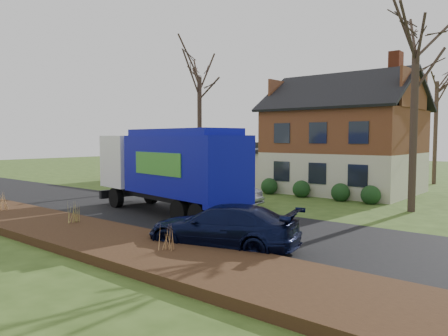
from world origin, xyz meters
The scene contains 14 objects.
ground centered at (0.00, 0.00, 0.00)m, with size 120.00×120.00×0.00m, color #314818.
road centered at (0.00, 0.00, 0.01)m, with size 80.00×7.00×0.02m, color black.
mulch_verge centered at (0.00, -5.30, 0.15)m, with size 80.00×3.50×0.30m, color black.
main_house centered at (1.49, 13.91, 4.03)m, with size 12.95×8.95×9.26m.
ranch_house centered at (-12.00, 13.00, 1.81)m, with size 9.80×8.20×3.70m.
garbage_truck centered at (-0.66, 0.32, 2.37)m, with size 9.88×4.02×4.11m.
silver_sedan centered at (-0.51, 3.79, 0.79)m, with size 1.67×4.78×1.57m, color #A8AAAF.
navy_wagon centered at (5.61, -3.21, 0.75)m, with size 2.11×5.18×1.50m, color black.
tree_front_west centered at (-8.12, 10.41, 9.50)m, with size 3.88×3.88×11.53m.
tree_front_east centered at (8.13, 8.55, 9.26)m, with size 4.10×4.10×11.39m.
tree_back centered at (5.47, 23.22, 9.19)m, with size 3.48×3.48×11.03m.
grass_clump_west centered at (-6.23, -5.20, 0.76)m, with size 0.35×0.29×0.92m.
grass_clump_mid centered at (-0.91, -4.71, 0.74)m, with size 0.32×0.26×0.89m.
grass_clump_east centered at (5.10, -5.28, 0.69)m, with size 0.31×0.25×0.77m.
Camera 1 is at (14.81, -14.14, 3.71)m, focal length 35.00 mm.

